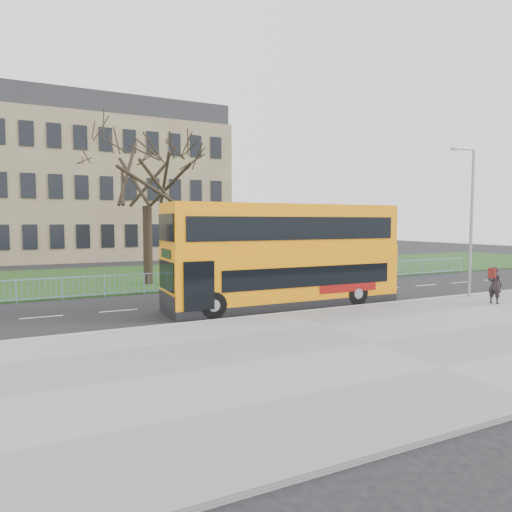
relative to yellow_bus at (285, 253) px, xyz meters
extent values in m
plane|color=black|center=(-0.96, -0.32, -2.43)|extent=(120.00, 120.00, 0.00)
cube|color=slate|center=(-0.96, -7.07, -2.37)|extent=(80.00, 10.50, 0.12)
cube|color=#9B9B9E|center=(-0.96, -1.87, -2.36)|extent=(80.00, 0.20, 0.14)
cube|color=#1C3D16|center=(-0.96, 13.98, -2.39)|extent=(80.00, 15.40, 0.08)
cube|color=#846D53|center=(-5.96, 34.68, 4.57)|extent=(30.00, 15.00, 14.00)
cube|color=orange|center=(0.00, 0.01, -1.05)|extent=(10.83, 2.72, 2.01)
cube|color=orange|center=(0.00, 0.01, 0.13)|extent=(10.83, 2.72, 0.35)
cube|color=orange|center=(0.00, 0.01, 1.20)|extent=(10.78, 2.67, 1.80)
cube|color=black|center=(0.60, -1.29, -0.97)|extent=(8.33, 0.16, 0.87)
cube|color=black|center=(-0.02, -1.26, 1.11)|extent=(9.93, 0.18, 0.98)
cylinder|color=black|center=(-3.87, -1.09, -1.89)|extent=(1.07, 0.30, 1.07)
cylinder|color=black|center=(3.12, -1.19, -1.89)|extent=(1.07, 0.30, 1.07)
imported|color=black|center=(8.51, -4.19, -1.47)|extent=(0.50, 0.67, 1.67)
cylinder|color=gray|center=(9.18, -2.32, 1.28)|extent=(0.14, 0.14, 7.18)
cylinder|color=gray|center=(8.56, -2.30, 4.88)|extent=(1.26, 0.14, 0.09)
cube|color=gray|center=(7.93, -2.27, 4.83)|extent=(0.41, 0.18, 0.11)
camera|label=1|loc=(-10.18, -17.77, 1.37)|focal=32.00mm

